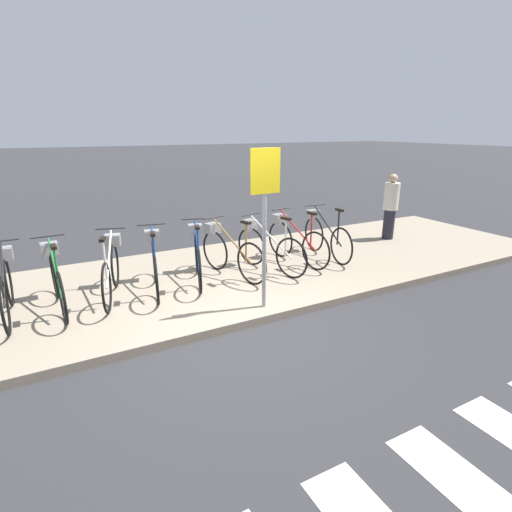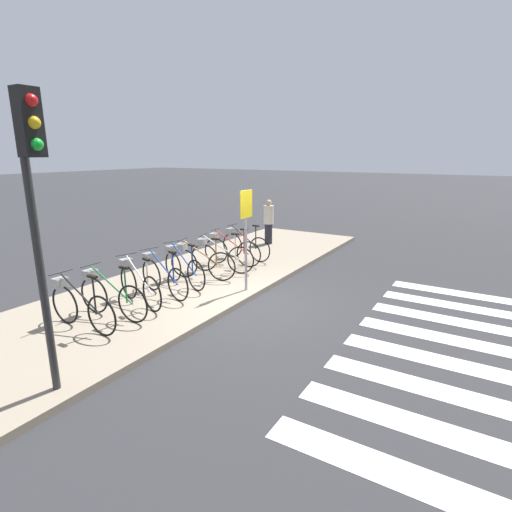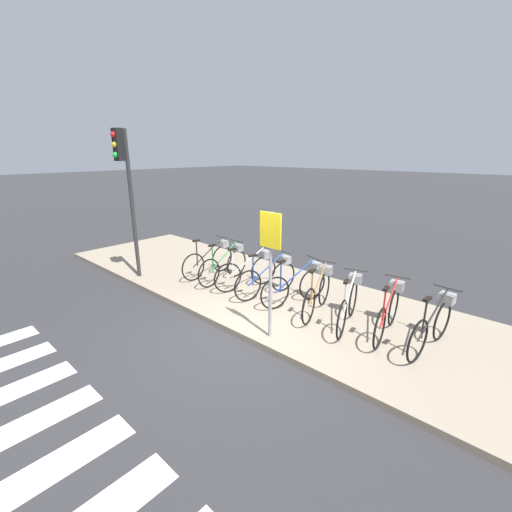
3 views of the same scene
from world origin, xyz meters
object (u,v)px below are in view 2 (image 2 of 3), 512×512
Objects in this scene: parked_bicycle_1 at (109,294)px; sign_post at (246,223)px; parked_bicycle_0 at (79,304)px; parked_bicycle_2 at (137,283)px; parked_bicycle_4 at (182,266)px; parked_bicycle_8 at (243,244)px; parked_bicycle_3 at (162,275)px; traffic_light at (34,185)px; parked_bicycle_6 at (219,255)px; pedestrian at (269,221)px; parked_bicycle_5 at (199,261)px; parked_bicycle_7 at (229,249)px.

parked_bicycle_1 is 3.19m from sign_post.
parked_bicycle_2 is (1.40, 0.04, 0.00)m from parked_bicycle_0.
parked_bicycle_4 is 2.75m from parked_bicycle_8.
parked_bicycle_3 is 4.35m from traffic_light.
sign_post is (3.28, -1.43, 1.09)m from parked_bicycle_0.
parked_bicycle_6 is at bearing 14.58° from traffic_light.
parked_bicycle_1 is 3.32m from traffic_light.
parked_bicycle_3 is 1.02× the size of parked_bicycle_4.
pedestrian is at bearing 23.39° from sign_post.
parked_bicycle_5 is at bearing 1.00° from parked_bicycle_1.
parked_bicycle_0 is 1.01× the size of parked_bicycle_7.
parked_bicycle_7 is at bearing 14.39° from traffic_light.
traffic_light is (-6.18, -1.59, 2.23)m from parked_bicycle_7.
parked_bicycle_5 is at bearing -5.99° from parked_bicycle_4.
pedestrian is (4.93, 0.42, 0.33)m from parked_bicycle_4.
parked_bicycle_1 is at bearing -178.62° from parked_bicycle_3.
parked_bicycle_2 and parked_bicycle_3 have the same top height.
pedestrian is 0.40× the size of traffic_light.
parked_bicycle_1 is at bearing -174.95° from parked_bicycle_2.
parked_bicycle_0 is at bearing -179.86° from parked_bicycle_3.
traffic_light reaches higher than parked_bicycle_5.
parked_bicycle_4 is 4.96m from pedestrian.
sign_post is (2.65, -1.40, 1.09)m from parked_bicycle_1.
parked_bicycle_3 is 2.05m from parked_bicycle_6.
parked_bicycle_1 and parked_bicycle_7 have the same top height.
parked_bicycle_2 is 3.42m from parked_bicycle_7.
parked_bicycle_3 is 0.98× the size of parked_bicycle_8.
sign_post is (0.47, -1.51, 1.09)m from parked_bicycle_4.
parked_bicycle_0 is 1.14× the size of pedestrian.
pedestrian is (2.93, 0.39, 0.33)m from parked_bicycle_7.
traffic_light is (-2.76, -1.52, 2.23)m from parked_bicycle_2.
parked_bicycle_5 is 1.11× the size of pedestrian.
parked_bicycle_3 is 2.18m from sign_post.
parked_bicycle_2 is 0.97× the size of parked_bicycle_8.
parked_bicycle_2 is at bearing -178.40° from parked_bicycle_4.
parked_bicycle_2 is at bearing 5.05° from parked_bicycle_1.
parked_bicycle_4 is (2.19, 0.11, 0.00)m from parked_bicycle_1.
parked_bicycle_7 is at bearing 1.90° from parked_bicycle_1.
parked_bicycle_1 is 2.76m from parked_bicycle_5.
parked_bicycle_5 is 1.43m from parked_bicycle_7.
parked_bicycle_8 is 0.46× the size of traffic_light.
parked_bicycle_0 is at bearing -178.42° from parked_bicycle_2.
parked_bicycle_3 is 1.01× the size of parked_bicycle_6.
parked_bicycle_1 is 0.77m from parked_bicycle_2.
sign_post is at bearing -134.86° from parked_bicycle_7.
parked_bicycle_0 is 1.03× the size of parked_bicycle_5.
pedestrian is at bearing 7.59° from parked_bicycle_7.
parked_bicycle_7 and parked_bicycle_8 have the same top height.
parked_bicycle_4 is 0.99× the size of parked_bicycle_6.
pedestrian reaches higher than parked_bicycle_5.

